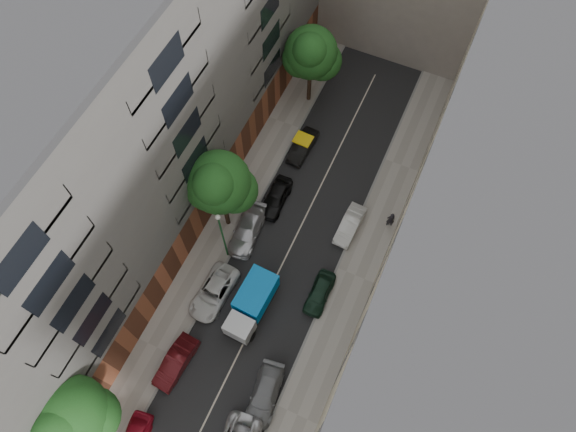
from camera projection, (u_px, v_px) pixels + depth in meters
The scene contains 20 objects.
ground at pixel (290, 249), 40.41m from camera, with size 120.00×120.00×0.00m, color #4C4C49.
road_surface at pixel (290, 249), 40.40m from camera, with size 8.00×44.00×0.02m, color black.
sidewalk_left at pixel (228, 223), 41.38m from camera, with size 3.00×44.00×0.15m, color gray.
sidewalk_right at pixel (355, 276), 39.30m from camera, with size 3.00×44.00×0.15m, color gray.
building_left at pixel (138, 124), 33.60m from camera, with size 8.00×44.00×20.00m, color #54514E.
building_right at pixel (465, 251), 29.45m from camera, with size 8.00×44.00×20.00m, color beige.
tarp_truck at pixel (252, 304), 36.99m from camera, with size 2.27×5.25×2.38m.
car_left_1 at pixel (176, 362), 35.73m from camera, with size 1.42×4.08×1.34m, color #4B0F12.
car_left_2 at pixel (214, 292), 38.08m from camera, with size 2.18×4.73×1.31m, color silver.
car_left_3 at pixel (247, 230), 40.39m from camera, with size 1.95×4.81×1.39m, color silver.
car_left_4 at pixel (276, 197), 41.73m from camera, with size 1.67×4.14×1.41m, color black.
car_left_5 at pixel (303, 146), 44.14m from camera, with size 1.36×3.89×1.28m, color black.
car_right_1 at pixel (265, 395), 34.76m from camera, with size 1.81×4.44×1.29m, color slate.
car_right_2 at pixel (320, 293), 38.08m from camera, with size 1.50×3.72×1.27m, color black.
car_right_3 at pixel (350, 225), 40.67m from camera, with size 1.34×3.85×1.27m, color silver.
tree_near at pixel (71, 418), 29.79m from camera, with size 4.93×4.59×7.68m.
tree_mid at pixel (220, 185), 35.86m from camera, with size 4.94×4.61×8.87m.
tree_far at pixel (311, 55), 42.17m from camera, with size 4.82×4.47×8.19m.
lamp_post at pixel (222, 232), 36.44m from camera, with size 0.36×0.36×6.56m.
pedestrian at pixel (391, 220), 40.42m from camera, with size 0.66×0.43×1.80m, color black.
Camera 1 is at (6.55, -14.85, 37.10)m, focal length 32.00 mm.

